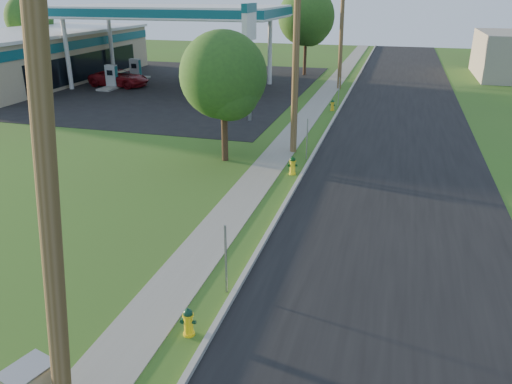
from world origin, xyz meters
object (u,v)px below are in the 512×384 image
fuel_pump_sw (136,72)px  fuel_pump_nw (112,79)px  hydrant_near (188,322)px  tree_back (30,20)px  hydrant_mid (293,166)px  car_silver (224,81)px  utility_pole_far (342,27)px  utility_pole_near (48,195)px  hydrant_far (332,105)px  car_red (119,78)px  price_pylon (249,29)px  tree_lot (307,19)px  fuel_pump_se (232,77)px  tree_verge (225,79)px  utility_pole_mid (296,50)px  fuel_pump_ne (215,85)px

fuel_pump_sw → fuel_pump_nw: bearing=-90.0°
hydrant_near → tree_back: bearing=131.8°
hydrant_mid → car_silver: 20.60m
utility_pole_far → tree_back: size_ratio=1.32×
utility_pole_near → hydrant_mid: utility_pole_near is taller
hydrant_far → car_red: 18.90m
hydrant_mid → car_red: car_red is taller
price_pylon → tree_lot: 18.62m
fuel_pump_sw → car_red: size_ratio=0.64×
price_pylon → tree_back: bearing=149.7°
fuel_pump_sw → hydrant_near: 36.73m
fuel_pump_se → car_red: fuel_pump_se is taller
utility_pole_far → car_red: bearing=-167.1°
fuel_pump_se → price_pylon: (5.00, -11.50, 4.71)m
utility_pole_far → price_pylon: (-3.90, -12.50, 0.63)m
utility_pole_near → fuel_pump_sw: 39.52m
utility_pole_near → tree_verge: utility_pole_near is taller
fuel_pump_nw → fuel_pump_sw: same height
tree_verge → tree_back: bearing=140.5°
utility_pole_mid → car_silver: size_ratio=2.32×
price_pylon → car_silver: (-4.97, 9.52, -4.71)m
utility_pole_near → hydrant_mid: 15.41m
fuel_pump_se → tree_back: tree_back is taller
utility_pole_mid → hydrant_far: size_ratio=13.20×
tree_verge → fuel_pump_nw: bearing=134.8°
hydrant_far → price_pylon: bearing=-136.9°
utility_pole_far → car_red: 18.71m
utility_pole_near → tree_verge: 16.02m
fuel_pump_nw → fuel_pump_ne: same height
utility_pole_near → utility_pole_far: bearing=90.0°
tree_back → utility_pole_mid: bearing=-34.3°
hydrant_near → tree_lot: bearing=96.5°
utility_pole_mid → fuel_pump_nw: (-17.90, 13.00, -4.23)m
car_red → tree_verge: bearing=-133.5°
utility_pole_far → tree_back: bearing=172.8°
fuel_pump_se → tree_back: 24.32m
price_pylon → hydrant_far: (4.55, 4.26, -5.07)m
tree_back → fuel_pump_se: bearing=-12.3°
price_pylon → tree_back: tree_back is taller
utility_pole_far → car_silver: bearing=-161.4°
tree_lot → car_red: bearing=-143.8°
tree_verge → tree_lot: bearing=92.4°
fuel_pump_sw → hydrant_mid: bearing=-47.5°
fuel_pump_nw → car_silver: size_ratio=0.76×
hydrant_mid → tree_verge: bearing=163.6°
tree_lot → car_silver: size_ratio=1.85×
tree_back → price_pylon: bearing=-30.3°
hydrant_mid → car_silver: bearing=117.5°
hydrant_near → car_red: car_red is taller
utility_pole_near → car_red: 36.77m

